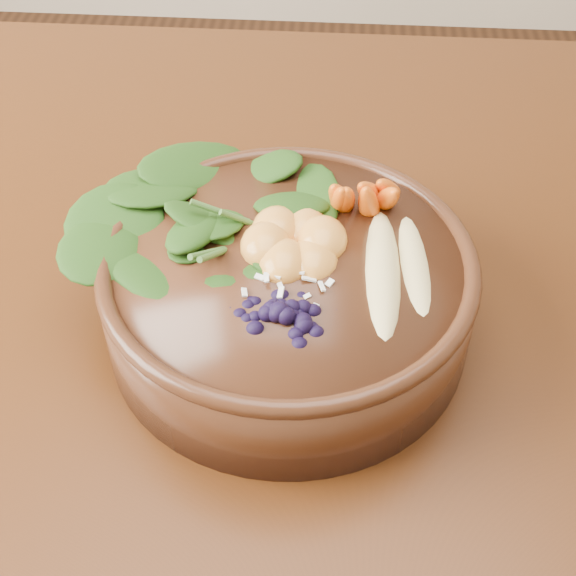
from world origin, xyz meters
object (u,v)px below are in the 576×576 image
carrot_cluster (368,162)px  mandarin_cluster (294,229)px  banana_halves (400,254)px  kale_heap (244,183)px  dining_table (313,293)px  stoneware_bowl (288,296)px  blueberry_pile (279,297)px

carrot_cluster → mandarin_cluster: carrot_cluster is taller
banana_halves → mandarin_cluster: size_ratio=1.75×
carrot_cluster → mandarin_cluster: 0.09m
kale_heap → banana_halves: bearing=-28.0°
dining_table → banana_halves: (0.08, -0.15, 0.20)m
dining_table → mandarin_cluster: bearing=-97.0°
kale_heap → carrot_cluster: 0.11m
dining_table → stoneware_bowl: (-0.02, -0.14, 0.14)m
dining_table → banana_halves: bearing=-62.3°
dining_table → blueberry_pile: 0.30m
mandarin_cluster → carrot_cluster: bearing=45.7°
mandarin_cluster → blueberry_pile: 0.09m
kale_heap → mandarin_cluster: kale_heap is taller
banana_halves → mandarin_cluster: mandarin_cluster is taller
carrot_cluster → mandarin_cluster: size_ratio=0.87×
mandarin_cluster → dining_table: bearing=83.0°
dining_table → banana_halves: size_ratio=8.66×
stoneware_bowl → blueberry_pile: blueberry_pile is taller
stoneware_bowl → mandarin_cluster: size_ratio=3.15×
stoneware_bowl → kale_heap: (-0.05, 0.07, 0.07)m
carrot_cluster → dining_table: bearing=133.5°
mandarin_cluster → kale_heap: bearing=133.7°
carrot_cluster → banana_halves: bearing=-66.9°
dining_table → kale_heap: bearing=-132.7°
dining_table → kale_heap: 0.23m
banana_halves → kale_heap: bearing=156.5°
kale_heap → blueberry_pile: 0.15m
kale_heap → mandarin_cluster: size_ratio=2.07×
carrot_cluster → blueberry_pile: carrot_cluster is taller
kale_heap → blueberry_pile: kale_heap is taller
kale_heap → dining_table: bearing=47.3°
stoneware_bowl → mandarin_cluster: mandarin_cluster is taller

